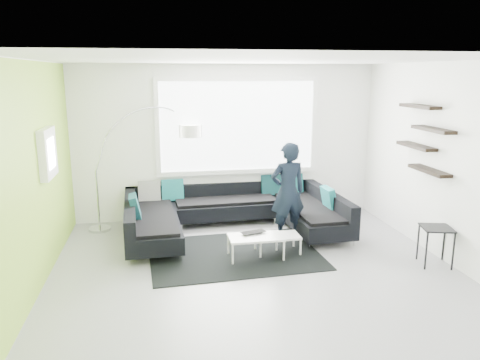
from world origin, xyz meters
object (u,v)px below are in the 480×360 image
object	(u,v)px
side_table	(435,246)
person	(288,192)
sectional_sofa	(233,214)
arc_lamp	(96,171)
coffee_table	(267,245)
laptop	(255,234)

from	to	relation	value
side_table	person	size ratio (longest dim) A/B	0.35
sectional_sofa	person	size ratio (longest dim) A/B	2.27
arc_lamp	sectional_sofa	bearing A→B (deg)	-27.04
person	side_table	bearing A→B (deg)	135.22
side_table	person	xyz separation A→B (m)	(-1.76, 1.36, 0.52)
arc_lamp	side_table	bearing A→B (deg)	-39.08
coffee_table	arc_lamp	xyz separation A→B (m)	(-2.56, 1.62, 0.87)
coffee_table	arc_lamp	distance (m)	3.15
person	laptop	xyz separation A→B (m)	(-0.66, -0.60, -0.45)
laptop	sectional_sofa	bearing A→B (deg)	82.08
arc_lamp	person	distance (m)	3.21
sectional_sofa	side_table	bearing A→B (deg)	-37.59
arc_lamp	laptop	world-z (taller)	arc_lamp
sectional_sofa	coffee_table	distance (m)	1.11
person	sectional_sofa	bearing A→B (deg)	-35.75
sectional_sofa	person	bearing A→B (deg)	-31.19
coffee_table	side_table	size ratio (longest dim) A/B	1.83
side_table	sectional_sofa	bearing A→B (deg)	144.90
person	arc_lamp	bearing A→B (deg)	-25.38
sectional_sofa	laptop	world-z (taller)	sectional_sofa
side_table	laptop	xyz separation A→B (m)	(-2.42, 0.76, 0.07)
sectional_sofa	coffee_table	size ratio (longest dim) A/B	3.56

